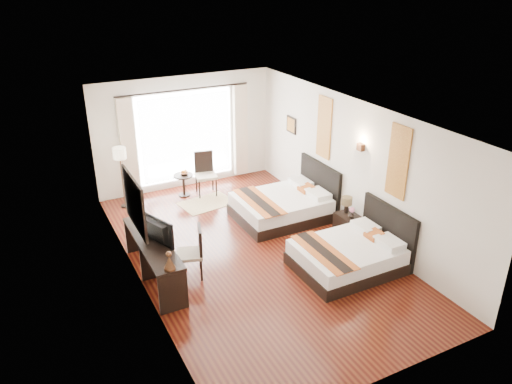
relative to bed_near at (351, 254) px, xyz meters
name	(u,v)px	position (x,y,z in m)	size (l,w,h in m)	color
floor	(254,252)	(-1.34, 1.30, -0.29)	(4.50, 7.50, 0.01)	#390E0A
ceiling	(254,114)	(-1.34, 1.30, 2.51)	(4.50, 7.50, 0.02)	white
wall_headboard	(352,167)	(0.90, 1.30, 1.12)	(0.01, 7.50, 2.80)	silver
wall_desk	(134,212)	(-3.59, 1.30, 1.12)	(0.01, 7.50, 2.80)	silver
wall_window	(185,133)	(-1.34, 5.04, 1.12)	(4.50, 0.01, 2.80)	silver
wall_entry	(390,295)	(-1.34, -2.45, 1.12)	(4.50, 0.01, 2.80)	silver
window_glass	(186,137)	(-1.34, 5.03, 1.02)	(2.40, 0.02, 2.20)	white
sheer_curtain	(187,137)	(-1.34, 4.97, 1.02)	(2.30, 0.02, 2.10)	white
drape_left	(128,147)	(-2.79, 4.93, 1.00)	(0.35, 0.14, 2.35)	beige
drape_right	(240,130)	(0.11, 4.93, 1.00)	(0.35, 0.14, 2.35)	beige
art_panel_near	(398,162)	(0.89, 0.00, 1.67)	(0.03, 0.50, 1.35)	brown
art_panel_far	(324,128)	(0.89, 2.33, 1.67)	(0.03, 0.50, 1.35)	brown
wall_sconce	(361,147)	(0.85, 1.02, 1.64)	(0.10, 0.14, 0.14)	#4E2F1C
mirror_frame	(134,203)	(-3.56, 1.33, 1.27)	(0.04, 1.25, 0.95)	black
mirror_glass	(136,202)	(-3.54, 1.33, 1.27)	(0.01, 1.12, 0.82)	white
bed_near	(351,254)	(0.00, 0.00, 0.00)	(1.92, 1.49, 1.07)	black
bed_far	(285,205)	(-0.05, 2.33, 0.02)	(2.03, 1.58, 1.14)	black
nightstand	(347,225)	(0.69, 1.02, -0.04)	(0.40, 0.50, 0.48)	black
table_lamp	(347,202)	(0.68, 1.10, 0.45)	(0.22, 0.22, 0.34)	black
vase	(352,214)	(0.66, 0.88, 0.28)	(0.12, 0.12, 0.13)	black
console_desk	(154,259)	(-3.33, 1.33, 0.10)	(0.50, 2.20, 0.76)	black
television	(154,232)	(-3.31, 1.22, 0.71)	(0.82, 0.11, 0.47)	black
bronze_figurine	(169,262)	(-3.33, 0.33, 0.62)	(0.19, 0.19, 0.28)	#4E2F1C
desk_chair	(191,262)	(-2.73, 1.08, 0.02)	(0.57, 0.57, 0.98)	#C0AC94
floor_lamp	(120,157)	(-3.10, 4.50, 0.94)	(0.29, 0.29, 1.46)	black
side_table	(184,185)	(-1.66, 4.46, -0.01)	(0.47, 0.47, 0.54)	black
fruit_bowl	(184,174)	(-1.63, 4.47, 0.29)	(0.21, 0.21, 0.05)	#443218
window_chair	(206,182)	(-1.14, 4.30, 0.04)	(0.57, 0.57, 1.05)	#C0AC94
jute_rug	(207,203)	(-1.34, 3.79, -0.28)	(1.21, 0.83, 0.01)	tan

